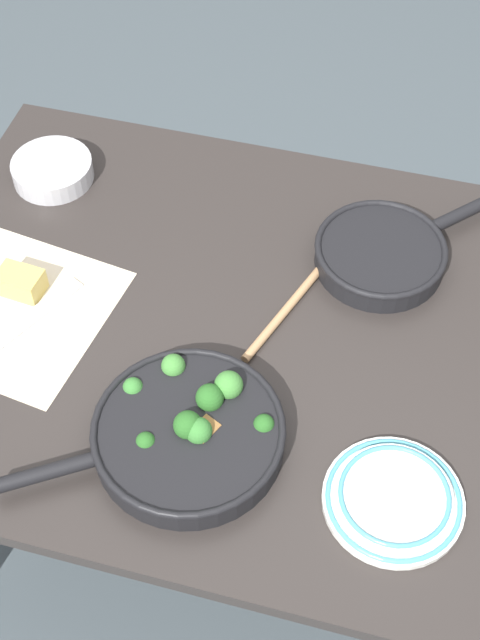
{
  "coord_description": "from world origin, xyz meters",
  "views": [
    {
      "loc": [
        0.24,
        -0.9,
        1.94
      ],
      "look_at": [
        0.0,
        0.0,
        0.74
      ],
      "focal_mm": 50.0,
      "sensor_mm": 36.0,
      "label": 1
    }
  ],
  "objects_px": {
    "skillet_eggs": "(382,254)",
    "wooden_spoon": "(312,278)",
    "dinner_plate_stack": "(394,498)",
    "cheese_block": "(21,282)",
    "skillet_broccoli": "(187,432)",
    "prep_bowl_steel": "(53,170)"
  },
  "relations": [
    {
      "from": "skillet_broccoli",
      "to": "dinner_plate_stack",
      "type": "height_order",
      "value": "skillet_broccoli"
    },
    {
      "from": "wooden_spoon",
      "to": "dinner_plate_stack",
      "type": "height_order",
      "value": "dinner_plate_stack"
    },
    {
      "from": "cheese_block",
      "to": "prep_bowl_steel",
      "type": "bearing_deg",
      "value": 101.42
    },
    {
      "from": "skillet_eggs",
      "to": "cheese_block",
      "type": "relative_size",
      "value": 3.76
    },
    {
      "from": "skillet_broccoli",
      "to": "dinner_plate_stack",
      "type": "bearing_deg",
      "value": 143.24
    },
    {
      "from": "wooden_spoon",
      "to": "cheese_block",
      "type": "bearing_deg",
      "value": 126.82
    },
    {
      "from": "skillet_eggs",
      "to": "skillet_broccoli",
      "type": "bearing_deg",
      "value": -163.47
    },
    {
      "from": "skillet_eggs",
      "to": "wooden_spoon",
      "type": "xyz_separation_m",
      "value": [
        -0.11,
        -0.07,
        -0.02
      ]
    },
    {
      "from": "prep_bowl_steel",
      "to": "skillet_eggs",
      "type": "bearing_deg",
      "value": -4.85
    },
    {
      "from": "wooden_spoon",
      "to": "skillet_eggs",
      "type": "bearing_deg",
      "value": -36.86
    },
    {
      "from": "cheese_block",
      "to": "prep_bowl_steel",
      "type": "height_order",
      "value": "cheese_block"
    },
    {
      "from": "skillet_broccoli",
      "to": "dinner_plate_stack",
      "type": "xyz_separation_m",
      "value": [
        0.33,
        -0.02,
        -0.02
      ]
    },
    {
      "from": "cheese_block",
      "to": "skillet_eggs",
      "type": "bearing_deg",
      "value": 20.84
    },
    {
      "from": "wooden_spoon",
      "to": "cheese_block",
      "type": "height_order",
      "value": "cheese_block"
    },
    {
      "from": "wooden_spoon",
      "to": "dinner_plate_stack",
      "type": "xyz_separation_m",
      "value": [
        0.21,
        -0.39,
        0.0
      ]
    },
    {
      "from": "skillet_eggs",
      "to": "wooden_spoon",
      "type": "height_order",
      "value": "skillet_eggs"
    },
    {
      "from": "skillet_broccoli",
      "to": "prep_bowl_steel",
      "type": "bearing_deg",
      "value": -82.48
    },
    {
      "from": "skillet_eggs",
      "to": "dinner_plate_stack",
      "type": "xyz_separation_m",
      "value": [
        0.1,
        -0.47,
        -0.01
      ]
    },
    {
      "from": "cheese_block",
      "to": "skillet_broccoli",
      "type": "bearing_deg",
      "value": -30.29
    },
    {
      "from": "skillet_broccoli",
      "to": "wooden_spoon",
      "type": "bearing_deg",
      "value": -140.71
    },
    {
      "from": "skillet_eggs",
      "to": "wooden_spoon",
      "type": "relative_size",
      "value": 0.92
    },
    {
      "from": "dinner_plate_stack",
      "to": "wooden_spoon",
      "type": "bearing_deg",
      "value": 117.77
    }
  ]
}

